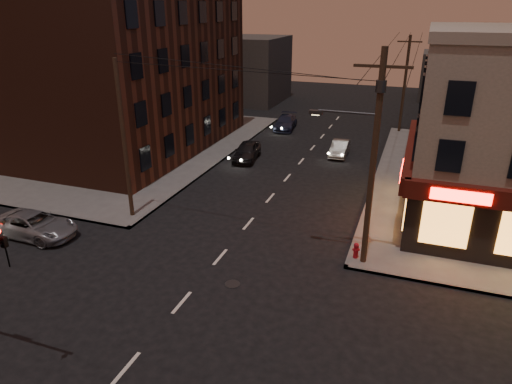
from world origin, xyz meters
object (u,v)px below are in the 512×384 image
at_px(sedan_mid, 340,148).
at_px(sedan_far, 285,122).
at_px(fire_hydrant, 356,250).
at_px(suv_cross, 35,225).
at_px(sedan_near, 247,151).

distance_m(sedan_mid, sedan_far, 9.64).
xyz_separation_m(sedan_far, fire_hydrant, (10.54, -23.52, -0.08)).
bearing_deg(fire_hydrant, suv_cross, -168.76).
distance_m(sedan_mid, fire_hydrant, 17.06).
bearing_deg(sedan_far, sedan_mid, -51.78).
bearing_deg(sedan_mid, suv_cross, -124.02).
bearing_deg(fire_hydrant, sedan_near, 129.52).
bearing_deg(sedan_near, sedan_mid, 21.43).
height_order(suv_cross, sedan_mid, suv_cross).
relative_size(sedan_near, sedan_far, 0.91).
distance_m(suv_cross, sedan_mid, 23.81).
relative_size(suv_cross, fire_hydrant, 5.95).
distance_m(suv_cross, sedan_far, 27.56).
xyz_separation_m(sedan_mid, fire_hydrant, (3.80, -16.64, -0.03)).
distance_m(sedan_near, sedan_mid, 7.81).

